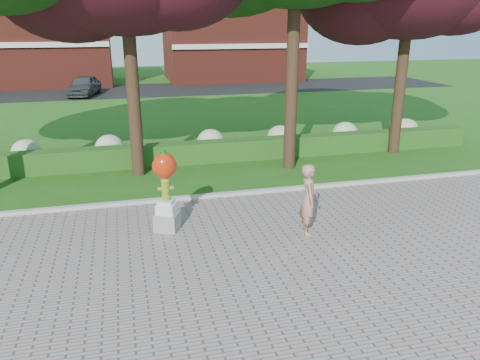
% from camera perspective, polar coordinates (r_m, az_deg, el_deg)
% --- Properties ---
extents(ground, '(100.00, 100.00, 0.00)m').
position_cam_1_polar(ground, '(11.79, -1.01, -7.35)').
color(ground, '#275816').
rests_on(ground, ground).
extents(walkway, '(40.00, 14.00, 0.04)m').
position_cam_1_polar(walkway, '(8.51, 5.54, -18.75)').
color(walkway, gray).
rests_on(walkway, ground).
extents(curb, '(40.00, 0.18, 0.15)m').
position_cam_1_polar(curb, '(14.46, -3.74, -1.99)').
color(curb, '#ADADA5').
rests_on(curb, ground).
extents(lawn_hedge, '(24.00, 0.70, 0.80)m').
position_cam_1_polar(lawn_hedge, '(18.13, -6.11, 3.32)').
color(lawn_hedge, '#1C4D16').
rests_on(lawn_hedge, ground).
extents(hydrangea_row, '(20.10, 1.10, 0.99)m').
position_cam_1_polar(hydrangea_row, '(19.13, -4.87, 4.64)').
color(hydrangea_row, beige).
rests_on(hydrangea_row, ground).
extents(street, '(50.00, 8.00, 0.02)m').
position_cam_1_polar(street, '(38.74, -10.73, 10.74)').
color(street, black).
rests_on(street, ground).
extents(building_left, '(14.00, 8.00, 7.00)m').
position_cam_1_polar(building_left, '(44.99, -24.83, 14.94)').
color(building_left, maroon).
rests_on(building_left, ground).
extents(building_right, '(12.00, 8.00, 6.40)m').
position_cam_1_polar(building_right, '(45.56, -1.06, 16.23)').
color(building_right, maroon).
rests_on(building_right, ground).
extents(hydrant_sculpture, '(0.76, 0.76, 2.13)m').
position_cam_1_polar(hydrant_sculpture, '(12.01, -9.05, -1.04)').
color(hydrant_sculpture, gray).
rests_on(hydrant_sculpture, walkway).
extents(woman, '(0.60, 0.76, 1.84)m').
position_cam_1_polar(woman, '(11.87, 8.38, -2.34)').
color(woman, '#AF7464').
rests_on(woman, walkway).
extents(parked_car, '(2.58, 4.54, 1.46)m').
position_cam_1_polar(parked_car, '(36.82, -18.47, 10.87)').
color(parked_car, '#3E4045').
rests_on(parked_car, street).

